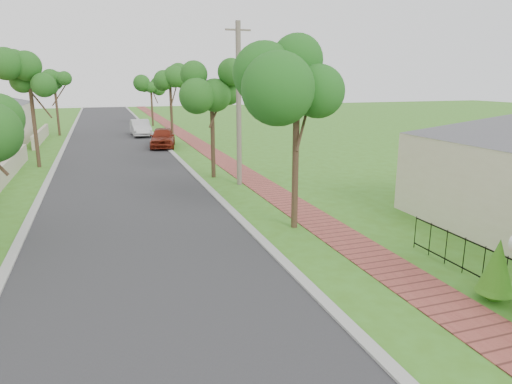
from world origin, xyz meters
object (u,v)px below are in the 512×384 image
parked_car_white (141,128)px  utility_pole (239,105)px  near_tree (297,85)px  parked_car_red (163,138)px

parked_car_white → utility_pole: size_ratio=0.58×
near_tree → utility_pole: size_ratio=0.80×
parked_car_red → utility_pole: bearing=-71.8°
parked_car_red → utility_pole: size_ratio=0.57×
parked_car_red → near_tree: (1.80, -20.53, 4.09)m
near_tree → utility_pole: 7.02m
parked_car_white → utility_pole: utility_pole is taller
utility_pole → near_tree: bearing=-90.8°
parked_car_red → near_tree: size_ratio=0.72×
parked_car_red → near_tree: near_tree is taller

